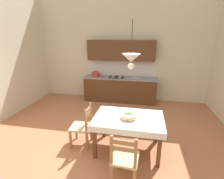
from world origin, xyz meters
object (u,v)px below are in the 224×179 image
Objects in this scene: dining_chair_tv_side at (83,126)px; fruit_bowl at (129,116)px; dining_chair_camera_side at (125,159)px; pendant_lamp at (131,58)px; kitchen_cabinetry at (120,78)px; dining_table at (128,123)px.

dining_chair_tv_side reaches higher than fruit_bowl.
pendant_lamp is (-0.00, 0.69, 1.51)m from dining_chair_camera_side.
dining_table is (0.58, -2.85, -0.23)m from kitchen_cabinetry.
kitchen_cabinetry reaches higher than dining_chair_camera_side.
pendant_lamp reaches higher than dining_table.
fruit_bowl is at bearing -84.74° from dining_table.
fruit_bowl is (-0.02, 0.79, 0.37)m from dining_chair_camera_side.
pendant_lamp is at bearing -78.42° from fruit_bowl.
dining_chair_tv_side is at bearing 177.12° from fruit_bowl.
dining_table is 4.66× the size of fruit_bowl.
kitchen_cabinetry reaches higher than dining_table.
dining_chair_tv_side is at bearing 179.88° from dining_table.
dining_chair_tv_side reaches higher than dining_table.
kitchen_cabinetry reaches higher than fruit_bowl.
dining_table is at bearing 95.26° from fruit_bowl.
dining_table is 1.01m from dining_chair_tv_side.
dining_table is 1.50× the size of dining_chair_tv_side.
dining_chair_tv_side is (-0.99, 0.00, -0.19)m from dining_table.
dining_table is 0.19m from fruit_bowl.
kitchen_cabinetry is 2.91m from dining_chair_tv_side.
dining_chair_camera_side reaches higher than dining_table.
kitchen_cabinetry is 1.88× the size of dining_table.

